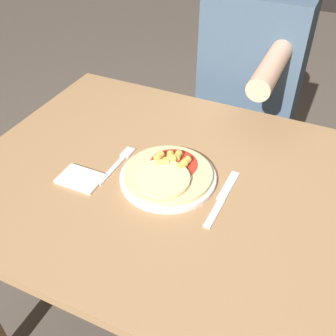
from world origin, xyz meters
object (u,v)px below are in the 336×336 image
at_px(dining_table, 175,209).
at_px(knife, 222,199).
at_px(person_diner, 251,79).
at_px(pizza, 167,173).
at_px(fork, 119,162).
at_px(plate, 168,178).

relative_size(dining_table, knife, 5.12).
bearing_deg(person_diner, pizza, -93.67).
xyz_separation_m(fork, knife, (0.31, -0.02, 0.00)).
bearing_deg(knife, fork, 176.74).
height_order(fork, knife, same).
relative_size(plate, fork, 1.46).
height_order(plate, person_diner, person_diner).
distance_m(plate, pizza, 0.02).
relative_size(dining_table, fork, 6.43).
height_order(dining_table, plate, plate).
bearing_deg(dining_table, plate, -150.13).
xyz_separation_m(plate, pizza, (-0.00, -0.00, 0.02)).
bearing_deg(fork, pizza, -3.13).
bearing_deg(plate, knife, -4.63).
bearing_deg(fork, knife, -3.26).
relative_size(plate, knife, 1.16).
bearing_deg(dining_table, fork, -178.41).
distance_m(pizza, knife, 0.16).
height_order(plate, fork, plate).
distance_m(dining_table, person_diner, 0.66).
bearing_deg(plate, pizza, -98.47).
distance_m(dining_table, pizza, 0.14).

